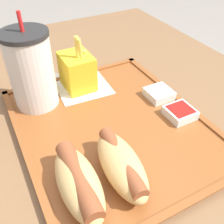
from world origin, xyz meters
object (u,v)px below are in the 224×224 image
Objects in this scene: fries_carton at (77,71)px; sauce_cup_mayo at (159,93)px; hot_dog_near at (121,164)px; soda_cup at (31,70)px; hot_dog_far at (78,182)px; sauce_cup_ketchup at (180,112)px.

sauce_cup_mayo is (-0.12, -0.14, -0.03)m from fries_carton.
hot_dog_near is 1.18× the size of fries_carton.
soda_cup is 1.32× the size of hot_dog_far.
hot_dog_far is 0.99× the size of hot_dog_near.
hot_dog_near is 0.22m from sauce_cup_mayo.
sauce_cup_ketchup is at bearing -67.98° from hot_dog_near.
soda_cup reaches higher than fries_carton.
soda_cup is 1.53× the size of fries_carton.
sauce_cup_mayo is (0.14, -0.24, -0.02)m from hot_dog_far.
soda_cup is 0.25m from hot_dog_far.
hot_dog_near is at bearing -90.00° from hot_dog_far.
hot_dog_far is 2.76× the size of sauce_cup_ketchup.
soda_cup is 0.10m from fries_carton.
hot_dog_far is 2.76× the size of sauce_cup_mayo.
hot_dog_far is 0.07m from hot_dog_near.
sauce_cup_mayo is (-0.10, -0.23, -0.07)m from soda_cup.
fries_carton is (0.01, -0.10, -0.04)m from soda_cup.
fries_carton is 2.38× the size of sauce_cup_ketchup.
hot_dog_far is 0.28m from sauce_cup_mayo.
sauce_cup_mayo and sauce_cup_ketchup have the same top height.
hot_dog_far reaches higher than sauce_cup_mayo.
hot_dog_near is 2.80× the size of sauce_cup_ketchup.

